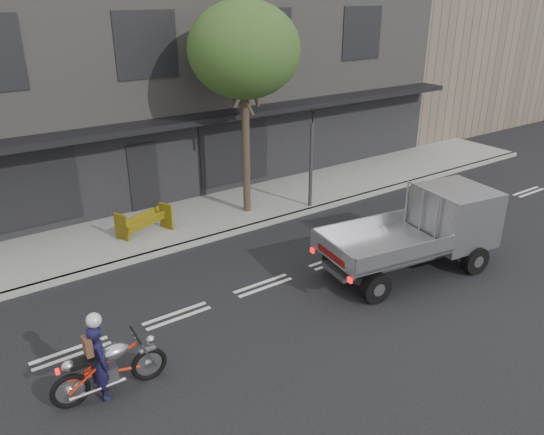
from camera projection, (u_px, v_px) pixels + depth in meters
The scene contains 11 objects.
ground at pixel (263, 286), 13.47m from camera, with size 80.00×80.00×0.00m, color black.
sidewalk at pixel (181, 222), 16.99m from camera, with size 32.00×3.20×0.15m, color gray.
kerb at pixel (205, 240), 15.78m from camera, with size 32.00×0.20×0.15m, color gray.
building_main at pixel (99, 73), 20.43m from camera, with size 26.00×10.00×8.00m, color slate.
building_neighbour at pixel (439, 28), 30.59m from camera, with size 14.00×10.00×10.00m, color brown.
street_tree at pixel (244, 51), 15.74m from camera, with size 3.40×3.40×6.74m.
traffic_light_pole at pixel (311, 163), 17.57m from camera, with size 0.12×0.12×3.50m.
motorcycle at pixel (110, 367), 9.67m from camera, with size 2.15×0.63×1.11m.
rider at pixel (100, 361), 9.52m from camera, with size 0.55×0.36×1.51m, color black.
flatbed_ute at pixel (442, 221), 14.11m from camera, with size 4.98×2.59×2.20m.
construction_barrier at pixel (147, 223), 15.67m from camera, with size 1.52×0.61×0.85m, color #D9B70B, non-canonical shape.
Camera 1 is at (-6.54, -9.74, 6.86)m, focal length 35.00 mm.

